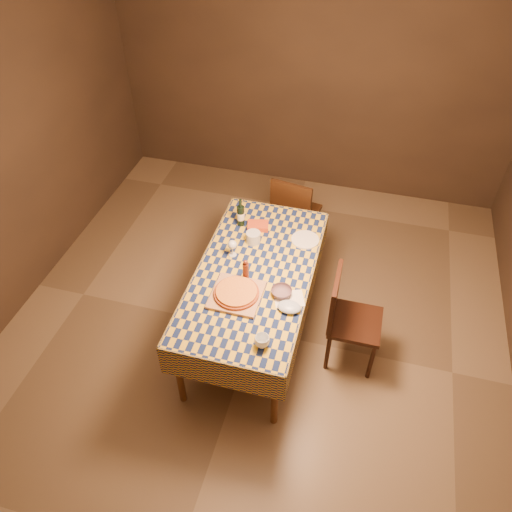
% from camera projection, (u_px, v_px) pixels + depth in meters
% --- Properties ---
extents(room, '(5.00, 5.10, 2.70)m').
position_uv_depth(room, '(254.00, 216.00, 3.68)').
color(room, brown).
rests_on(room, ground).
extents(dining_table, '(0.94, 1.84, 0.77)m').
position_uv_depth(dining_table, '(254.00, 278.00, 4.13)').
color(dining_table, brown).
rests_on(dining_table, ground).
extents(cutting_board, '(0.39, 0.39, 0.02)m').
position_uv_depth(cutting_board, '(237.00, 295.00, 3.87)').
color(cutting_board, tan).
rests_on(cutting_board, dining_table).
extents(pizza, '(0.44, 0.44, 0.04)m').
position_uv_depth(pizza, '(237.00, 292.00, 3.85)').
color(pizza, '#8C3917').
rests_on(pizza, cutting_board).
extents(pepper_mill, '(0.06, 0.06, 0.21)m').
position_uv_depth(pepper_mill, '(246.00, 271.00, 3.95)').
color(pepper_mill, '#521F13').
rests_on(pepper_mill, dining_table).
extents(bowl, '(0.17, 0.17, 0.05)m').
position_uv_depth(bowl, '(281.00, 292.00, 3.88)').
color(bowl, '#664C56').
rests_on(bowl, dining_table).
extents(wine_glass, '(0.08, 0.08, 0.15)m').
position_uv_depth(wine_glass, '(232.00, 245.00, 4.15)').
color(wine_glass, silver).
rests_on(wine_glass, dining_table).
extents(wine_bottle, '(0.07, 0.07, 0.28)m').
position_uv_depth(wine_bottle, '(241.00, 215.00, 4.45)').
color(wine_bottle, black).
rests_on(wine_bottle, dining_table).
extents(deli_tub, '(0.15, 0.15, 0.10)m').
position_uv_depth(deli_tub, '(253.00, 237.00, 4.31)').
color(deli_tub, silver).
rests_on(deli_tub, dining_table).
extents(takeout_container, '(0.21, 0.17, 0.05)m').
position_uv_depth(takeout_container, '(258.00, 226.00, 4.47)').
color(takeout_container, '#C24119').
rests_on(takeout_container, dining_table).
extents(white_plate, '(0.32, 0.32, 0.01)m').
position_uv_depth(white_plate, '(305.00, 240.00, 4.36)').
color(white_plate, white).
rests_on(white_plate, dining_table).
extents(tumbler, '(0.11, 0.11, 0.09)m').
position_uv_depth(tumbler, '(262.00, 341.00, 3.51)').
color(tumbler, white).
rests_on(tumbler, dining_table).
extents(flour_patch, '(0.27, 0.24, 0.00)m').
position_uv_depth(flour_patch, '(289.00, 299.00, 3.86)').
color(flour_patch, white).
rests_on(flour_patch, dining_table).
extents(flour_bag, '(0.20, 0.16, 0.05)m').
position_uv_depth(flour_bag, '(289.00, 307.00, 3.76)').
color(flour_bag, '#ABBFDB').
rests_on(flour_bag, dining_table).
extents(chair_far, '(0.49, 0.49, 0.93)m').
position_uv_depth(chair_far, '(294.00, 211.00, 5.06)').
color(chair_far, black).
rests_on(chair_far, ground).
extents(chair_right, '(0.43, 0.42, 0.93)m').
position_uv_depth(chair_right, '(346.00, 315.00, 4.06)').
color(chair_right, black).
rests_on(chair_right, ground).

